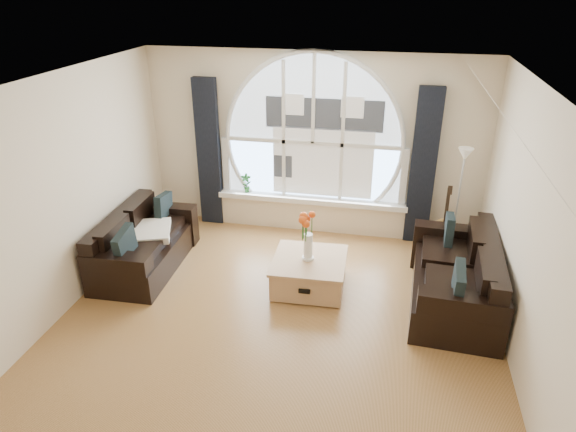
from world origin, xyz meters
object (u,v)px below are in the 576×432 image
object	(u,v)px
sofa_left	(144,240)
coffee_chest	(309,272)
sofa_right	(454,274)
vase_flowers	(308,231)
floor_lamp	(457,205)
guitar	(445,218)
potted_plant	(246,183)

from	to	relation	value
sofa_left	coffee_chest	xyz separation A→B (m)	(2.26, -0.05, -0.18)
sofa_right	coffee_chest	bearing A→B (deg)	-176.63
sofa_right	vase_flowers	bearing A→B (deg)	-176.74
sofa_left	floor_lamp	size ratio (longest dim) A/B	1.08
sofa_left	floor_lamp	world-z (taller)	floor_lamp
guitar	vase_flowers	bearing A→B (deg)	-140.27
coffee_chest	vase_flowers	size ratio (longest dim) A/B	1.30
sofa_right	vase_flowers	distance (m)	1.82
guitar	potted_plant	xyz separation A→B (m)	(-2.99, 0.30, 0.17)
vase_flowers	potted_plant	bearing A→B (deg)	127.98
vase_flowers	guitar	xyz separation A→B (m)	(1.73, 1.30, -0.26)
potted_plant	vase_flowers	bearing A→B (deg)	-52.02
sofa_right	guitar	world-z (taller)	guitar
guitar	potted_plant	bearing A→B (deg)	177.11
coffee_chest	guitar	distance (m)	2.18
vase_flowers	sofa_right	bearing A→B (deg)	0.02
coffee_chest	vase_flowers	bearing A→B (deg)	169.23
coffee_chest	floor_lamp	size ratio (longest dim) A/B	0.57
floor_lamp	vase_flowers	bearing A→B (deg)	-147.44
coffee_chest	floor_lamp	world-z (taller)	floor_lamp
sofa_right	floor_lamp	world-z (taller)	floor_lamp
sofa_right	vase_flowers	xyz separation A→B (m)	(-1.77, -0.00, 0.39)
guitar	potted_plant	size ratio (longest dim) A/B	3.51
floor_lamp	potted_plant	size ratio (longest dim) A/B	5.30
sofa_left	floor_lamp	bearing A→B (deg)	13.68
sofa_left	sofa_right	distance (m)	4.01
sofa_left	guitar	distance (m)	4.17
sofa_left	potted_plant	xyz separation A→B (m)	(0.99, 1.55, 0.30)
vase_flowers	guitar	world-z (taller)	vase_flowers
sofa_right	vase_flowers	size ratio (longest dim) A/B	2.66
coffee_chest	sofa_left	bearing A→B (deg)	176.64
sofa_left	guitar	size ratio (longest dim) A/B	1.63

